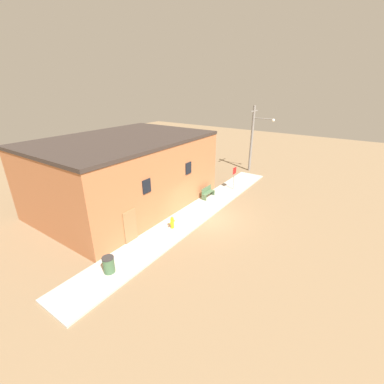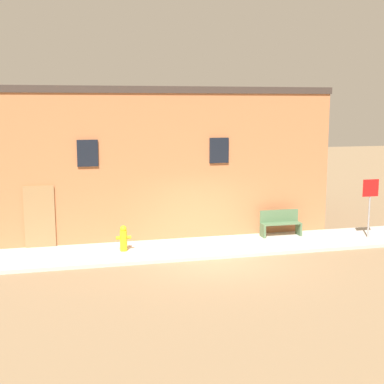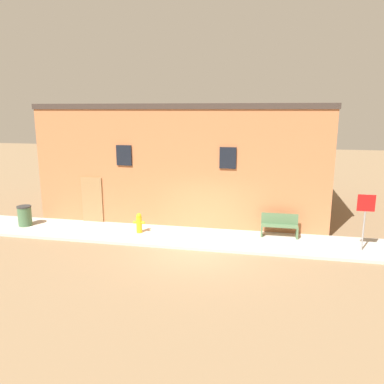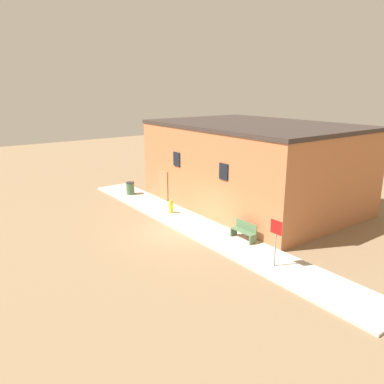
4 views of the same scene
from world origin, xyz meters
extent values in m
plane|color=#846B4C|center=(0.00, 0.00, 0.00)|extent=(80.00, 80.00, 0.00)
cube|color=#BCB7AD|center=(0.00, 1.25, 0.06)|extent=(22.63, 2.49, 0.11)
cube|color=#B26B42|center=(-1.45, 7.03, 2.63)|extent=(13.19, 9.08, 5.26)
cube|color=#382D28|center=(-1.45, 7.03, 5.38)|extent=(13.29, 9.18, 0.24)
cube|color=black|center=(-3.76, 2.46, 3.26)|extent=(0.70, 0.08, 0.90)
cube|color=black|center=(0.86, 2.46, 3.26)|extent=(0.70, 0.08, 0.90)
cube|color=#937047|center=(-5.41, 2.46, 1.10)|extent=(1.00, 0.08, 2.20)
cylinder|color=gold|center=(-2.74, 1.31, 0.46)|extent=(0.24, 0.24, 0.69)
sphere|color=gold|center=(-2.74, 1.31, 0.86)|extent=(0.21, 0.21, 0.21)
cylinder|color=gold|center=(-2.92, 1.31, 0.56)|extent=(0.13, 0.11, 0.11)
cylinder|color=gold|center=(-2.56, 1.31, 0.56)|extent=(0.13, 0.11, 0.11)
cylinder|color=gray|center=(6.07, 0.98, 1.18)|extent=(0.06, 0.06, 2.13)
cube|color=red|center=(6.07, 0.96, 1.94)|extent=(0.62, 0.02, 0.62)
cube|color=#4C6B47|center=(2.38, 1.93, 0.34)|extent=(0.08, 0.44, 0.45)
cube|color=#4C6B47|center=(3.80, 1.93, 0.34)|extent=(0.08, 0.44, 0.45)
cube|color=#4C6B47|center=(3.09, 1.93, 0.58)|extent=(1.50, 0.44, 0.04)
cube|color=#4C6B47|center=(3.09, 2.13, 0.83)|extent=(1.50, 0.04, 0.45)
cylinder|color=#426642|center=(-8.13, 1.24, 0.54)|extent=(0.59, 0.59, 0.85)
cylinder|color=#2D2D2D|center=(-8.13, 1.24, 0.99)|extent=(0.62, 0.62, 0.06)
cylinder|color=gray|center=(12.71, 2.17, 3.59)|extent=(0.27, 0.27, 7.19)
cylinder|color=gray|center=(12.71, 1.08, 5.89)|extent=(0.10, 2.17, 0.10)
sphere|color=silver|center=(12.71, 0.00, 5.79)|extent=(0.32, 0.32, 0.32)
cube|color=gray|center=(12.71, 2.17, 6.61)|extent=(1.80, 0.10, 0.10)
camera|label=1|loc=(-14.63, -8.42, 9.18)|focal=24.00mm
camera|label=2|loc=(-4.62, -15.79, 4.91)|focal=50.00mm
camera|label=3|loc=(2.46, -13.16, 5.24)|focal=35.00mm
camera|label=4|loc=(16.04, -10.86, 7.69)|focal=35.00mm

